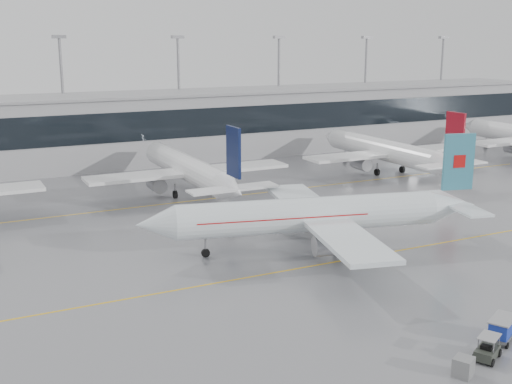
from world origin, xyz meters
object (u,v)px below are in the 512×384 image
air_canada_jet (319,215)px  baggage_tug (487,351)px  baggage_cart (502,327)px  gse_unit (463,367)px

air_canada_jet → baggage_tug: 26.32m
baggage_cart → gse_unit: (-6.33, -2.64, -0.40)m
air_canada_jet → baggage_cart: 24.52m
air_canada_jet → gse_unit: (-5.43, -26.99, -3.15)m
baggage_tug → baggage_cart: 3.63m
baggage_tug → gse_unit: baggage_tug is taller
air_canada_jet → baggage_cart: air_canada_jet is taller
baggage_cart → gse_unit: size_ratio=2.54×
baggage_tug → air_canada_jet: bearing=57.2°
gse_unit → baggage_tug: bearing=-10.6°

